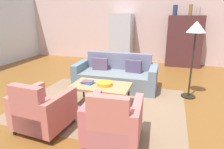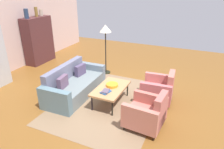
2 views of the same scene
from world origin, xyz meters
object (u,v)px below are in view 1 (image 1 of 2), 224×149
armchair_right (113,123)px  vase_round (191,10)px  armchair_left (41,112)px  vase_tall (175,10)px  vase_small (198,11)px  book_stack (88,82)px  coffee_table (101,87)px  couch (116,76)px  floor_lamp (196,34)px  refrigerator (122,39)px  cabinet (184,42)px  fruit_bowl (105,84)px

armchair_right → vase_round: vase_round is taller
armchair_left → vase_round: bearing=69.2°
vase_tall → vase_small: 0.75m
armchair_left → vase_round: (2.44, 5.10, 1.63)m
book_stack → coffee_table: bearing=-1.2°
armchair_left → vase_small: vase_small is taller
couch → armchair_right: (0.61, -2.35, 0.06)m
book_stack → vase_small: (2.38, 3.93, 1.44)m
couch → armchair_right: size_ratio=2.41×
floor_lamp → refrigerator: bearing=129.5°
armchair_left → refrigerator: bearing=94.0°
coffee_table → refrigerator: refrigerator is taller
cabinet → vase_tall: vase_tall is taller
couch → armchair_left: 2.43m
couch → vase_small: 3.82m
armchair_right → coffee_table: bearing=113.5°
armchair_left → armchair_right: bearing=4.7°
armchair_right → book_stack: armchair_right is taller
armchair_right → fruit_bowl: size_ratio=2.75×
book_stack → floor_lamp: 2.51m
cabinet → refrigerator: refrigerator is taller
armchair_left → armchair_right: same height
vase_small → floor_lamp: size_ratio=0.14×
fruit_bowl → floor_lamp: floor_lamp is taller
couch → armchair_right: armchair_right is taller
cabinet → vase_round: bearing=-2.7°
cabinet → vase_tall: size_ratio=5.25×
fruit_bowl → vase_tall: vase_tall is taller
cabinet → floor_lamp: size_ratio=1.05×
coffee_table → book_stack: (-0.30, 0.01, 0.07)m
vase_small → coffee_table: bearing=-117.9°
fruit_bowl → vase_tall: (1.25, 3.94, 1.48)m
fruit_bowl → cabinet: bearing=67.3°
armchair_right → vase_round: 5.50m
vase_round → couch: bearing=-123.7°
vase_round → fruit_bowl: bearing=-113.9°
armchair_right → fruit_bowl: armchair_right is taller
fruit_bowl → cabinet: (1.65, 3.94, 0.41)m
vase_small → refrigerator: 2.81m
armchair_left → vase_round: vase_round is taller
fruit_bowl → vase_round: size_ratio=0.90×
coffee_table → refrigerator: bearing=98.0°
vase_tall → floor_lamp: (0.46, -2.93, -0.53)m
refrigerator → vase_round: bearing=2.4°
couch → fruit_bowl: (0.09, -1.19, 0.21)m
floor_lamp → fruit_bowl: bearing=-149.5°
vase_round → vase_small: vase_round is taller
coffee_table → armchair_left: size_ratio=1.36×
couch → armchair_right: 2.43m
fruit_bowl → armchair_left: bearing=-120.6°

